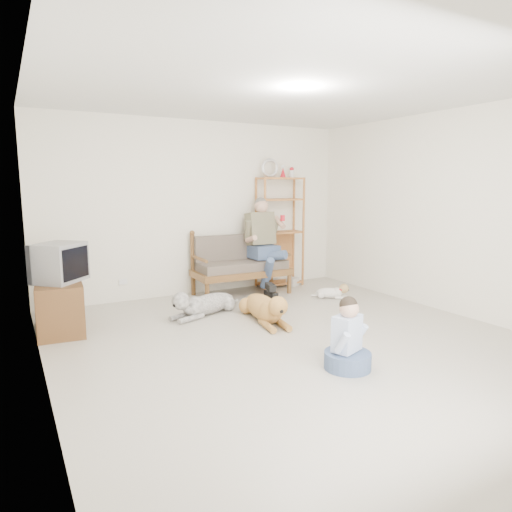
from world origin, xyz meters
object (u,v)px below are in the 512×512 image
loveseat (240,263)px  etagere (280,231)px  tv_stand (59,307)px  golden_retriever (266,308)px

loveseat → etagere: etagere is taller
tv_stand → golden_retriever: tv_stand is taller
tv_stand → golden_retriever: bearing=-14.6°
loveseat → golden_retriever: size_ratio=1.11×
etagere → golden_retriever: size_ratio=1.56×
golden_retriever → etagere: bearing=62.7°
tv_stand → etagere: bearing=18.3°
tv_stand → golden_retriever: 2.48m
loveseat → golden_retriever: (-0.40, -1.51, -0.32)m
etagere → tv_stand: 3.74m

